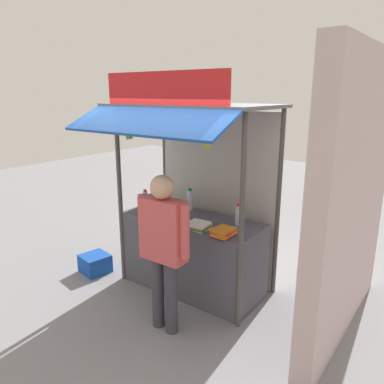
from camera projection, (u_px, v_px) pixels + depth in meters
ground_plane at (192, 287)px, 5.04m from camera, size 20.00×20.00×0.00m
stall_counter at (192, 254)px, 4.91m from camera, size 1.85×0.75×0.99m
stall_structure at (200, 162)px, 4.72m from camera, size 2.05×1.66×2.78m
water_bottle_back_right at (238, 215)px, 4.51m from camera, size 0.08×0.08×0.27m
water_bottle_front_left at (190, 200)px, 5.09m from camera, size 0.09×0.09×0.31m
water_bottle_far_right at (145, 198)px, 5.25m from camera, size 0.07×0.07×0.24m
magazine_stack_center at (224, 232)px, 4.17m from camera, size 0.25×0.29×0.09m
magazine_stack_back_left at (153, 214)px, 4.85m from camera, size 0.24×0.29×0.05m
magazine_stack_front_right at (199, 226)px, 4.40m from camera, size 0.28×0.28×0.07m
banana_bunch_rightmost at (207, 141)px, 3.81m from camera, size 0.10×0.10×0.30m
banana_bunch_inner_left at (129, 133)px, 4.47m from camera, size 0.11×0.11×0.30m
vendor_person at (163, 240)px, 3.89m from camera, size 0.67×0.25×1.77m
plastic_crate at (95, 263)px, 5.45m from camera, size 0.43×0.43×0.26m
neighbour_wall at (353, 200)px, 3.81m from camera, size 0.20×2.40×2.99m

